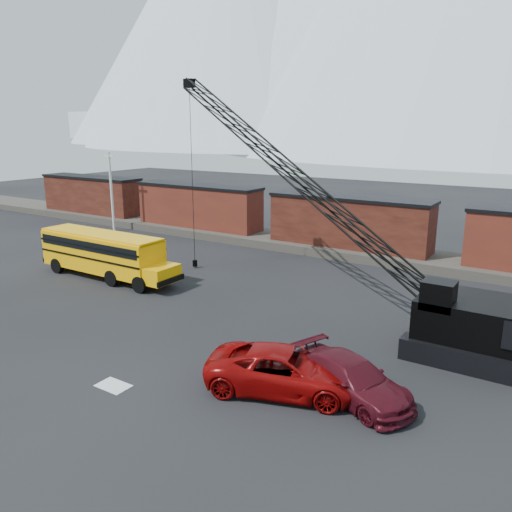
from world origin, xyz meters
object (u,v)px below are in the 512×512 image
at_px(school_bus, 105,253).
at_px(crawler_crane, 293,174).
at_px(maroon_suv, 352,379).
at_px(red_pickup, 285,370).

bearing_deg(school_bus, crawler_crane, 12.86).
xyz_separation_m(school_bus, crawler_crane, (13.25, 3.02, 5.92)).
bearing_deg(crawler_crane, school_bus, -167.14).
distance_m(maroon_suv, crawler_crane, 13.59).
bearing_deg(red_pickup, school_bus, 51.18).
distance_m(school_bus, red_pickup, 19.64).
height_order(school_bus, maroon_suv, school_bus).
xyz_separation_m(red_pickup, crawler_crane, (-5.16, 9.81, 6.83)).
xyz_separation_m(school_bus, red_pickup, (18.41, -6.79, -0.91)).
bearing_deg(maroon_suv, red_pickup, 133.40).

